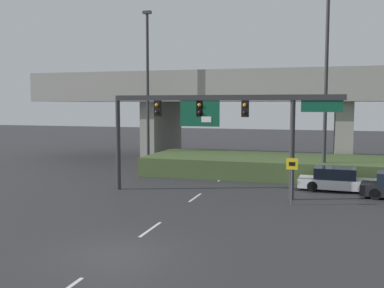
# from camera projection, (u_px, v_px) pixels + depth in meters

# --- Properties ---
(ground_plane) EXTENTS (160.00, 160.00, 0.00)m
(ground_plane) POSITION_uv_depth(u_px,v_px,m) (116.00, 254.00, 16.22)
(ground_plane) COLOR #2D2D30
(lane_markings) EXTENTS (0.14, 36.63, 0.01)m
(lane_markings) POSITION_uv_depth(u_px,v_px,m) (210.00, 187.00, 29.14)
(lane_markings) COLOR silver
(lane_markings) RESTS_ON ground
(signal_gantry) EXTENTS (13.64, 0.44, 5.90)m
(signal_gantry) POSITION_uv_depth(u_px,v_px,m) (214.00, 115.00, 26.18)
(signal_gantry) COLOR #2D2D30
(signal_gantry) RESTS_ON ground
(speed_limit_sign) EXTENTS (0.60, 0.11, 2.57)m
(speed_limit_sign) POSITION_uv_depth(u_px,v_px,m) (292.00, 174.00, 23.79)
(speed_limit_sign) COLOR #4C4C4C
(speed_limit_sign) RESTS_ON ground
(highway_light_pole_near) EXTENTS (0.70, 0.36, 17.25)m
(highway_light_pole_near) POSITION_uv_depth(u_px,v_px,m) (327.00, 49.00, 29.98)
(highway_light_pole_near) COLOR #2D2D30
(highway_light_pole_near) RESTS_ON ground
(highway_light_pole_far) EXTENTS (0.70, 0.36, 13.07)m
(highway_light_pole_far) POSITION_uv_depth(u_px,v_px,m) (148.00, 86.00, 37.76)
(highway_light_pole_far) COLOR #2D2D30
(highway_light_pole_far) RESTS_ON ground
(overpass_bridge) EXTENTS (40.17, 9.95, 8.28)m
(overpass_bridge) POSITION_uv_depth(u_px,v_px,m) (247.00, 97.00, 41.87)
(overpass_bridge) COLOR gray
(overpass_bridge) RESTS_ON ground
(grass_embankment) EXTENTS (18.41, 7.13, 1.38)m
(grass_embankment) POSITION_uv_depth(u_px,v_px,m) (269.00, 166.00, 34.09)
(grass_embankment) COLOR #42562D
(grass_embankment) RESTS_ON ground
(parked_sedan_near_right) EXTENTS (4.85, 2.02, 1.43)m
(parked_sedan_near_right) POSITION_uv_depth(u_px,v_px,m) (337.00, 180.00, 27.91)
(parked_sedan_near_right) COLOR silver
(parked_sedan_near_right) RESTS_ON ground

